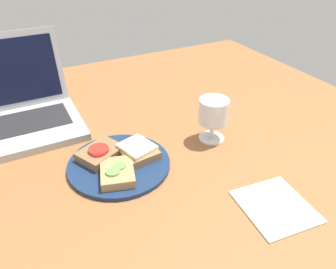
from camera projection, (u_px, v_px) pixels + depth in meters
wooden_table at (168, 162)px, 79.88cm from camera, size 140.00×140.00×3.00cm
plate at (119, 164)px, 75.93cm from camera, size 23.65×23.65×1.05cm
sandwich_with_tomato at (100, 153)px, 76.69cm from camera, size 12.02×10.98×2.81cm
sandwich_with_cucumber at (117, 173)px, 70.89cm from camera, size 9.44×10.90×2.52cm
sandwich_with_cheese at (137, 151)px, 77.25cm from camera, size 8.90×9.86×2.90cm
wine_glass at (213, 113)px, 81.76cm from camera, size 7.50×7.50×11.33cm
laptop at (19, 112)px, 88.93cm from camera, size 30.24×27.76×23.03cm
napkin at (275, 206)px, 65.08cm from camera, size 14.45×15.28×0.40cm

